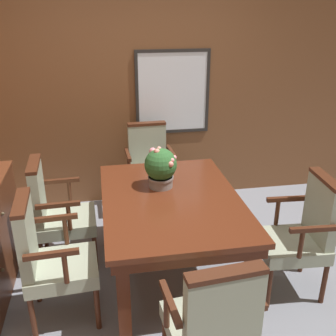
{
  "coord_description": "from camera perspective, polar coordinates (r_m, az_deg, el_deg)",
  "views": [
    {
      "loc": [
        -0.43,
        -2.54,
        2.21
      ],
      "look_at": [
        0.1,
        0.43,
        0.94
      ],
      "focal_mm": 42.0,
      "sensor_mm": 36.0,
      "label": 1
    }
  ],
  "objects": [
    {
      "name": "chair_head_far",
      "position": [
        4.37,
        -2.73,
        0.25
      ],
      "size": [
        0.52,
        0.53,
        1.01
      ],
      "rotation": [
        0.0,
        0.0,
        0.04
      ],
      "color": "#472314",
      "rests_on": "ground_plane"
    },
    {
      "name": "wall_back",
      "position": [
        4.49,
        -4.34,
        10.04
      ],
      "size": [
        7.2,
        0.08,
        2.45
      ],
      "color": "brown",
      "rests_on": "ground_plane"
    },
    {
      "name": "chair_left_far",
      "position": [
        3.59,
        -15.95,
        -5.99
      ],
      "size": [
        0.53,
        0.53,
        1.01
      ],
      "rotation": [
        0.0,
        0.0,
        1.61
      ],
      "color": "#472314",
      "rests_on": "ground_plane"
    },
    {
      "name": "chair_head_near",
      "position": [
        2.4,
        6.51,
        -21.64
      ],
      "size": [
        0.54,
        0.55,
        1.01
      ],
      "rotation": [
        0.0,
        0.0,
        3.23
      ],
      "color": "#472314",
      "rests_on": "ground_plane"
    },
    {
      "name": "potted_plant",
      "position": [
        3.34,
        -1.08,
        0.13
      ],
      "size": [
        0.28,
        0.28,
        0.36
      ],
      "color": "gray",
      "rests_on": "dining_table"
    },
    {
      "name": "ground_plane",
      "position": [
        3.4,
        -0.36,
        -17.82
      ],
      "size": [
        14.0,
        14.0,
        0.0
      ],
      "primitive_type": "plane",
      "color": "gray"
    },
    {
      "name": "chair_right_near",
      "position": [
        3.33,
        18.86,
        -8.79
      ],
      "size": [
        0.54,
        0.53,
        1.01
      ],
      "rotation": [
        0.0,
        0.0,
        -1.64
      ],
      "color": "#472314",
      "rests_on": "ground_plane"
    },
    {
      "name": "dining_table",
      "position": [
        3.27,
        0.46,
        -5.8
      ],
      "size": [
        1.12,
        1.56,
        0.74
      ],
      "color": "#562614",
      "rests_on": "ground_plane"
    },
    {
      "name": "chair_left_near",
      "position": [
        3.0,
        -16.86,
        -12.22
      ],
      "size": [
        0.53,
        0.53,
        1.01
      ],
      "rotation": [
        0.0,
        0.0,
        1.63
      ],
      "color": "#472314",
      "rests_on": "ground_plane"
    }
  ]
}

